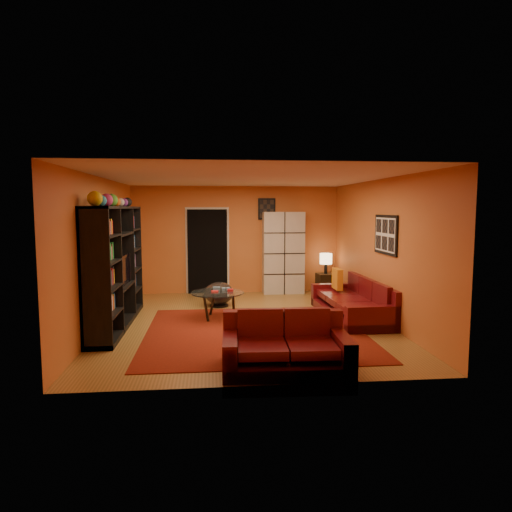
{
  "coord_description": "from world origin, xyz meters",
  "views": [
    {
      "loc": [
        -0.62,
        -8.11,
        2.07
      ],
      "look_at": [
        0.2,
        0.1,
        1.2
      ],
      "focal_mm": 32.0,
      "sensor_mm": 36.0,
      "label": 1
    }
  ],
  "objects": [
    {
      "name": "coffee_table",
      "position": [
        -0.5,
        0.32,
        0.45
      ],
      "size": [
        0.99,
        0.99,
        0.49
      ],
      "rotation": [
        0.0,
        0.0,
        -0.24
      ],
      "color": "silver",
      "rests_on": "floor"
    },
    {
      "name": "ceiling",
      "position": [
        0.0,
        0.0,
        2.6
      ],
      "size": [
        6.0,
        6.0,
        0.0
      ],
      "primitive_type": "plane",
      "rotation": [
        3.14,
        0.0,
        0.0
      ],
      "color": "white",
      "rests_on": "wall_back"
    },
    {
      "name": "wall_art_right",
      "position": [
        2.48,
        -0.3,
        1.6
      ],
      "size": [
        0.03,
        1.0,
        0.7
      ],
      "primitive_type": "cube",
      "color": "black",
      "rests_on": "wall_right"
    },
    {
      "name": "doorway",
      "position": [
        -0.7,
        2.96,
        1.02
      ],
      "size": [
        0.95,
        0.1,
        2.04
      ],
      "primitive_type": "cube",
      "color": "black",
      "rests_on": "floor"
    },
    {
      "name": "wall_art_back",
      "position": [
        0.75,
        2.98,
        2.05
      ],
      "size": [
        0.42,
        0.03,
        0.52
      ],
      "primitive_type": "cube",
      "color": "black",
      "rests_on": "wall_back"
    },
    {
      "name": "rug",
      "position": [
        0.1,
        -0.7,
        0.01
      ],
      "size": [
        3.6,
        3.6,
        0.01
      ],
      "primitive_type": "cube",
      "color": "#531109",
      "rests_on": "floor"
    },
    {
      "name": "tv",
      "position": [
        -2.23,
        0.03,
        0.98
      ],
      "size": [
        0.91,
        0.12,
        0.53
      ],
      "primitive_type": "imported",
      "rotation": [
        0.0,
        0.0,
        1.57
      ],
      "color": "black",
      "rests_on": "entertainment_unit"
    },
    {
      "name": "wall_front",
      "position": [
        0.0,
        -3.0,
        1.3
      ],
      "size": [
        6.0,
        0.0,
        6.0
      ],
      "primitive_type": "plane",
      "rotation": [
        -1.57,
        0.0,
        0.0
      ],
      "color": "#BE6029",
      "rests_on": "floor"
    },
    {
      "name": "sofa",
      "position": [
        2.14,
        0.19,
        0.28
      ],
      "size": [
        1.06,
        2.45,
        0.85
      ],
      "rotation": [
        0.0,
        0.0,
        0.03
      ],
      "color": "#49090E",
      "rests_on": "rug"
    },
    {
      "name": "wall_back",
      "position": [
        0.0,
        3.0,
        1.3
      ],
      "size": [
        6.0,
        0.0,
        6.0
      ],
      "primitive_type": "plane",
      "rotation": [
        1.57,
        0.0,
        0.0
      ],
      "color": "#BE6029",
      "rests_on": "floor"
    },
    {
      "name": "table_lamp",
      "position": [
        2.13,
        2.53,
        0.85
      ],
      "size": [
        0.29,
        0.29,
        0.49
      ],
      "color": "black",
      "rests_on": "side_table"
    },
    {
      "name": "wall_right",
      "position": [
        2.5,
        0.0,
        1.3
      ],
      "size": [
        0.0,
        6.0,
        6.0
      ],
      "primitive_type": "plane",
      "rotation": [
        1.57,
        0.0,
        -1.57
      ],
      "color": "#BE6029",
      "rests_on": "floor"
    },
    {
      "name": "bowl_chair",
      "position": [
        -0.46,
        1.41,
        0.27
      ],
      "size": [
        0.62,
        0.62,
        0.51
      ],
      "color": "black",
      "rests_on": "floor"
    },
    {
      "name": "side_table",
      "position": [
        2.13,
        2.53,
        0.25
      ],
      "size": [
        0.43,
        0.43,
        0.5
      ],
      "primitive_type": "cube",
      "rotation": [
        0.0,
        0.0,
        0.08
      ],
      "color": "black",
      "rests_on": "floor"
    },
    {
      "name": "wall_left",
      "position": [
        -2.5,
        0.0,
        1.3
      ],
      "size": [
        0.0,
        6.0,
        6.0
      ],
      "primitive_type": "plane",
      "rotation": [
        1.57,
        0.0,
        1.57
      ],
      "color": "#BE6029",
      "rests_on": "floor"
    },
    {
      "name": "loveseat",
      "position": [
        0.33,
        -2.41,
        0.28
      ],
      "size": [
        1.66,
        1.04,
        0.85
      ],
      "rotation": [
        0.0,
        0.0,
        1.53
      ],
      "color": "#49090E",
      "rests_on": "rug"
    },
    {
      "name": "entertainment_unit",
      "position": [
        -2.27,
        0.0,
        1.05
      ],
      "size": [
        0.45,
        3.0,
        2.1
      ],
      "primitive_type": "cube",
      "color": "black",
      "rests_on": "floor"
    },
    {
      "name": "throw_pillow",
      "position": [
        1.95,
        0.89,
        0.63
      ],
      "size": [
        0.12,
        0.42,
        0.42
      ],
      "primitive_type": "cube",
      "color": "orange",
      "rests_on": "sofa"
    },
    {
      "name": "storage_cabinet",
      "position": [
        1.13,
        2.8,
        0.99
      ],
      "size": [
        0.99,
        0.44,
        1.98
      ],
      "primitive_type": "cube",
      "rotation": [
        0.0,
        0.0,
        0.0
      ],
      "color": "beige",
      "rests_on": "floor"
    },
    {
      "name": "floor",
      "position": [
        0.0,
        0.0,
        0.0
      ],
      "size": [
        6.0,
        6.0,
        0.0
      ],
      "primitive_type": "plane",
      "color": "brown",
      "rests_on": "ground"
    }
  ]
}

